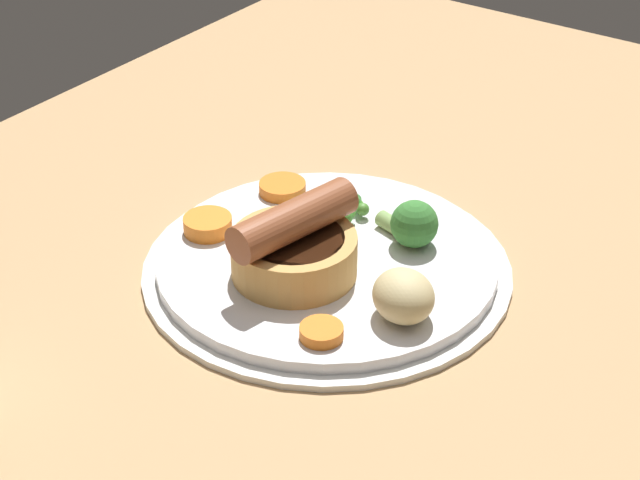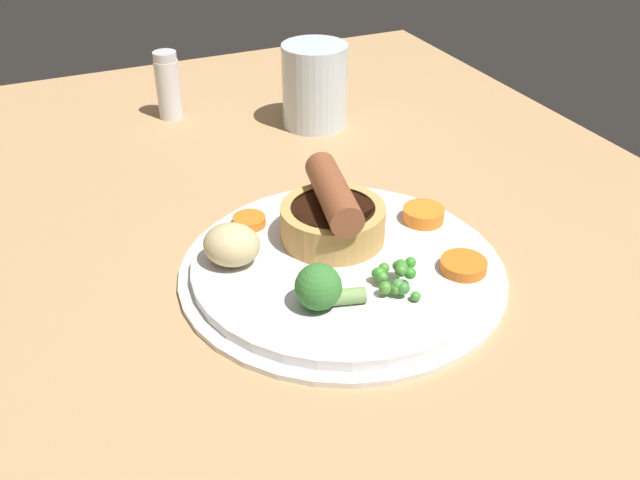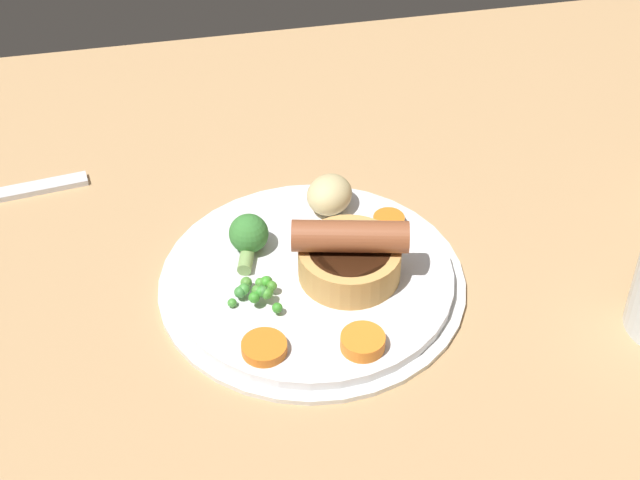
{
  "view_description": "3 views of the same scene",
  "coord_description": "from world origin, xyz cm",
  "px_view_note": "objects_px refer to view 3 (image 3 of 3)",
  "views": [
    {
      "loc": [
        -50.58,
        -33.97,
        46.29
      ],
      "look_at": [
        0.4,
        2.03,
        6.2
      ],
      "focal_mm": 60.0,
      "sensor_mm": 36.0,
      "label": 1
    },
    {
      "loc": [
        43.59,
        -18.89,
        36.71
      ],
      "look_at": [
        -0.48,
        0.91,
        5.43
      ],
      "focal_mm": 40.0,
      "sensor_mm": 36.0,
      "label": 2
    },
    {
      "loc": [
        12.87,
        66.6,
        67.53
      ],
      "look_at": [
        0.26,
        0.16,
        6.46
      ],
      "focal_mm": 60.0,
      "sensor_mm": 36.0,
      "label": 3
    }
  ],
  "objects_px": {
    "dinner_plate": "(312,281)",
    "potato_chunk_0": "(329,195)",
    "carrot_slice_2": "(363,342)",
    "carrot_slice_3": "(389,221)",
    "broccoli_floret_near": "(248,236)",
    "sausage_pudding": "(350,255)",
    "pea_pile": "(257,290)",
    "carrot_slice_5": "(264,347)"
  },
  "relations": [
    {
      "from": "pea_pile",
      "to": "potato_chunk_0",
      "type": "bearing_deg",
      "value": -128.44
    },
    {
      "from": "carrot_slice_3",
      "to": "carrot_slice_5",
      "type": "distance_m",
      "value": 0.19
    },
    {
      "from": "potato_chunk_0",
      "to": "broccoli_floret_near",
      "type": "bearing_deg",
      "value": 27.32
    },
    {
      "from": "broccoli_floret_near",
      "to": "carrot_slice_3",
      "type": "relative_size",
      "value": 1.86
    },
    {
      "from": "dinner_plate",
      "to": "pea_pile",
      "type": "height_order",
      "value": "pea_pile"
    },
    {
      "from": "dinner_plate",
      "to": "potato_chunk_0",
      "type": "relative_size",
      "value": 5.82
    },
    {
      "from": "pea_pile",
      "to": "potato_chunk_0",
      "type": "height_order",
      "value": "potato_chunk_0"
    },
    {
      "from": "broccoli_floret_near",
      "to": "carrot_slice_3",
      "type": "distance_m",
      "value": 0.13
    },
    {
      "from": "sausage_pudding",
      "to": "pea_pile",
      "type": "xyz_separation_m",
      "value": [
        0.08,
        0.01,
        -0.01
      ]
    },
    {
      "from": "broccoli_floret_near",
      "to": "carrot_slice_2",
      "type": "bearing_deg",
      "value": -135.73
    },
    {
      "from": "pea_pile",
      "to": "carrot_slice_3",
      "type": "relative_size",
      "value": 1.54
    },
    {
      "from": "carrot_slice_2",
      "to": "carrot_slice_3",
      "type": "xyz_separation_m",
      "value": [
        -0.05,
        -0.14,
        -0.0
      ]
    },
    {
      "from": "carrot_slice_2",
      "to": "broccoli_floret_near",
      "type": "bearing_deg",
      "value": -60.88
    },
    {
      "from": "carrot_slice_3",
      "to": "pea_pile",
      "type": "bearing_deg",
      "value": 28.95
    },
    {
      "from": "sausage_pudding",
      "to": "broccoli_floret_near",
      "type": "relative_size",
      "value": 1.9
    },
    {
      "from": "carrot_slice_5",
      "to": "carrot_slice_2",
      "type": "bearing_deg",
      "value": 172.42
    },
    {
      "from": "dinner_plate",
      "to": "potato_chunk_0",
      "type": "distance_m",
      "value": 0.09
    },
    {
      "from": "pea_pile",
      "to": "carrot_slice_2",
      "type": "height_order",
      "value": "pea_pile"
    },
    {
      "from": "dinner_plate",
      "to": "carrot_slice_3",
      "type": "bearing_deg",
      "value": -147.26
    },
    {
      "from": "dinner_plate",
      "to": "broccoli_floret_near",
      "type": "distance_m",
      "value": 0.07
    },
    {
      "from": "sausage_pudding",
      "to": "carrot_slice_5",
      "type": "distance_m",
      "value": 0.11
    },
    {
      "from": "dinner_plate",
      "to": "broccoli_floret_near",
      "type": "xyz_separation_m",
      "value": [
        0.05,
        -0.04,
        0.02
      ]
    },
    {
      "from": "carrot_slice_5",
      "to": "broccoli_floret_near",
      "type": "bearing_deg",
      "value": -92.22
    },
    {
      "from": "pea_pile",
      "to": "carrot_slice_3",
      "type": "distance_m",
      "value": 0.15
    },
    {
      "from": "dinner_plate",
      "to": "broccoli_floret_near",
      "type": "bearing_deg",
      "value": -40.19
    },
    {
      "from": "dinner_plate",
      "to": "carrot_slice_2",
      "type": "xyz_separation_m",
      "value": [
        -0.02,
        0.09,
        0.01
      ]
    },
    {
      "from": "broccoli_floret_near",
      "to": "potato_chunk_0",
      "type": "relative_size",
      "value": 1.16
    },
    {
      "from": "potato_chunk_0",
      "to": "dinner_plate",
      "type": "bearing_deg",
      "value": 69.16
    },
    {
      "from": "carrot_slice_2",
      "to": "dinner_plate",
      "type": "bearing_deg",
      "value": -74.78
    },
    {
      "from": "potato_chunk_0",
      "to": "sausage_pudding",
      "type": "bearing_deg",
      "value": 90.05
    },
    {
      "from": "dinner_plate",
      "to": "carrot_slice_5",
      "type": "bearing_deg",
      "value": 56.29
    },
    {
      "from": "potato_chunk_0",
      "to": "carrot_slice_5",
      "type": "relative_size",
      "value": 1.24
    },
    {
      "from": "carrot_slice_3",
      "to": "dinner_plate",
      "type": "bearing_deg",
      "value": 32.74
    },
    {
      "from": "potato_chunk_0",
      "to": "carrot_slice_3",
      "type": "height_order",
      "value": "potato_chunk_0"
    },
    {
      "from": "broccoli_floret_near",
      "to": "carrot_slice_2",
      "type": "height_order",
      "value": "broccoli_floret_near"
    },
    {
      "from": "dinner_plate",
      "to": "sausage_pudding",
      "type": "relative_size",
      "value": 2.63
    },
    {
      "from": "potato_chunk_0",
      "to": "carrot_slice_5",
      "type": "bearing_deg",
      "value": 62.45
    },
    {
      "from": "carrot_slice_2",
      "to": "carrot_slice_5",
      "type": "height_order",
      "value": "carrot_slice_2"
    },
    {
      "from": "potato_chunk_0",
      "to": "carrot_slice_5",
      "type": "height_order",
      "value": "potato_chunk_0"
    },
    {
      "from": "carrot_slice_5",
      "to": "potato_chunk_0",
      "type": "bearing_deg",
      "value": -117.55
    },
    {
      "from": "dinner_plate",
      "to": "carrot_slice_5",
      "type": "xyz_separation_m",
      "value": [
        0.05,
        0.08,
        0.01
      ]
    },
    {
      "from": "dinner_plate",
      "to": "sausage_pudding",
      "type": "xyz_separation_m",
      "value": [
        -0.03,
        0.01,
        0.03
      ]
    }
  ]
}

